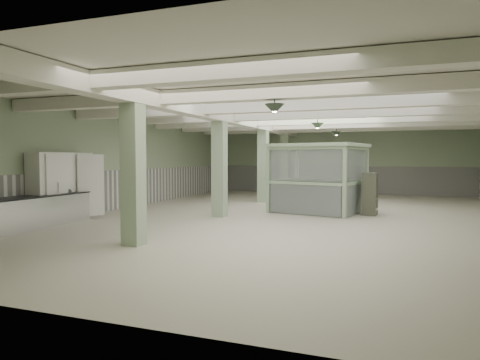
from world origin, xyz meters
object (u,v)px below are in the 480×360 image
(walkin_cooler, at_px, (62,188))
(filing_cabinet, at_px, (370,194))
(prep_counter, at_px, (10,215))
(guard_booth, at_px, (318,165))

(walkin_cooler, bearing_deg, filing_cabinet, 28.80)
(prep_counter, height_order, filing_cabinet, filing_cabinet)
(guard_booth, relative_size, filing_cabinet, 2.47)
(walkin_cooler, bearing_deg, guard_booth, 36.09)
(walkin_cooler, relative_size, filing_cabinet, 1.55)
(prep_counter, relative_size, walkin_cooler, 2.35)
(filing_cabinet, bearing_deg, guard_booth, 176.72)
(walkin_cooler, distance_m, guard_booth, 8.70)
(guard_booth, bearing_deg, filing_cabinet, 5.33)
(prep_counter, relative_size, filing_cabinet, 3.65)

